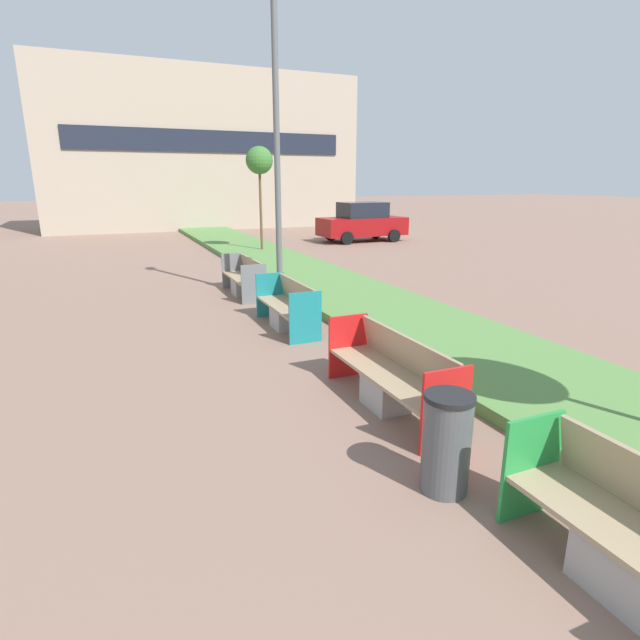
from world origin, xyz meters
TOP-DOWN VIEW (x-y plane):
  - planter_grass_strip at (3.20, 12.00)m, footprint 2.80×120.00m
  - building_backdrop at (4.00, 35.05)m, footprint 18.61×5.34m
  - bench_green_frame at (0.94, 4.00)m, footprint 0.65×1.91m
  - bench_red_frame at (0.94, 7.28)m, footprint 0.65×2.38m
  - bench_teal_frame at (0.94, 11.19)m, footprint 0.65×2.09m
  - bench_grey_frame at (0.94, 14.49)m, footprint 0.65×2.10m
  - litter_bin at (0.46, 5.52)m, footprint 0.46×0.46m
  - street_lamp_post at (1.55, 13.48)m, footprint 0.24×0.44m
  - sapling_tree_far at (3.56, 21.61)m, footprint 1.05×1.05m
  - parked_car_distant at (9.29, 23.84)m, footprint 4.23×2.00m

SIDE VIEW (x-z plane):
  - planter_grass_strip at x=3.20m, z-range 0.00..0.18m
  - bench_green_frame at x=0.94m, z-range -0.11..0.83m
  - bench_teal_frame at x=0.94m, z-range -0.10..0.84m
  - bench_grey_frame at x=0.94m, z-range -0.10..0.84m
  - bench_red_frame at x=0.94m, z-range -0.09..0.85m
  - litter_bin at x=0.46m, z-range 0.00..0.97m
  - parked_car_distant at x=9.29m, z-range -0.02..1.84m
  - sapling_tree_far at x=3.56m, z-range 1.49..5.62m
  - street_lamp_post at x=1.55m, z-range 0.38..7.48m
  - building_backdrop at x=4.00m, z-range 0.00..9.15m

